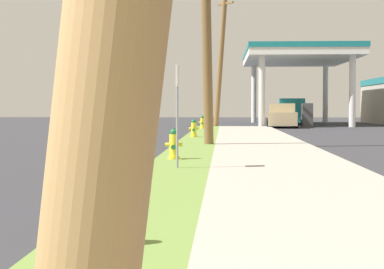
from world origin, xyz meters
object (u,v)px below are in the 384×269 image
object	(u,v)px
fire_hydrant_fourth	(202,123)
car_black_by_far_pump	(292,115)
fire_hydrant_nearest	(87,210)
fire_hydrant_second	(174,146)
street_sign_post	(177,95)
car_tan_by_near_pump	(282,117)
fire_hydrant_third	(194,129)
utility_pole_background	(221,59)
truck_teal_at_forecourt	(291,113)

from	to	relation	value
fire_hydrant_fourth	car_black_by_far_pump	bearing A→B (deg)	66.62
fire_hydrant_nearest	fire_hydrant_second	world-z (taller)	same
fire_hydrant_nearest	car_black_by_far_pump	size ratio (longest dim) A/B	0.16
street_sign_post	car_black_by_far_pump	size ratio (longest dim) A/B	0.47
fire_hydrant_nearest	car_tan_by_near_pump	bearing A→B (deg)	82.13
fire_hydrant_third	car_tan_by_near_pump	xyz separation A→B (m)	(5.04, 15.60, 0.28)
fire_hydrant_nearest	fire_hydrant_third	distance (m)	20.92
utility_pole_background	fire_hydrant_nearest	bearing A→B (deg)	-91.70
fire_hydrant_nearest	fire_hydrant_second	size ratio (longest dim) A/B	1.00
street_sign_post	truck_teal_at_forecourt	xyz separation A→B (m)	(6.03, 35.61, -0.72)
utility_pole_background	street_sign_post	distance (m)	28.10
car_tan_by_near_pump	car_black_by_far_pump	bearing A→B (deg)	80.36
fire_hydrant_second	fire_hydrant_fourth	xyz separation A→B (m)	(-0.03, 21.55, 0.00)
fire_hydrant_second	car_tan_by_near_pump	size ratio (longest dim) A/B	0.16
utility_pole_background	fire_hydrant_second	bearing A→B (deg)	-92.24
fire_hydrant_second	car_black_by_far_pump	distance (m)	37.94
fire_hydrant_second	car_tan_by_near_pump	world-z (taller)	car_tan_by_near_pump
fire_hydrant_second	fire_hydrant_third	bearing A→B (deg)	90.20
fire_hydrant_nearest	fire_hydrant_fourth	size ratio (longest dim) A/B	1.00
fire_hydrant_second	truck_teal_at_forecourt	distance (m)	33.95
truck_teal_at_forecourt	fire_hydrant_fourth	bearing A→B (deg)	-118.09
street_sign_post	car_tan_by_near_pump	size ratio (longest dim) A/B	0.46
street_sign_post	fire_hydrant_nearest	bearing A→B (deg)	-92.23
fire_hydrant_nearest	car_tan_by_near_pump	size ratio (longest dim) A/B	0.16
fire_hydrant_fourth	car_black_by_far_pump	distance (m)	17.18
fire_hydrant_second	utility_pole_background	world-z (taller)	utility_pole_background
fire_hydrant_third	street_sign_post	world-z (taller)	street_sign_post
street_sign_post	car_tan_by_near_pump	distance (m)	29.47
utility_pole_background	car_black_by_far_pump	size ratio (longest dim) A/B	1.85
fire_hydrant_nearest	fire_hydrant_third	size ratio (longest dim) A/B	1.00
car_black_by_far_pump	truck_teal_at_forecourt	xyz separation A→B (m)	(-0.51, -3.96, 0.19)
fire_hydrant_third	car_tan_by_near_pump	world-z (taller)	car_tan_by_near_pump
fire_hydrant_second	truck_teal_at_forecourt	world-z (taller)	truck_teal_at_forecourt
fire_hydrant_fourth	street_sign_post	distance (m)	23.83
utility_pole_background	street_sign_post	world-z (taller)	utility_pole_background
fire_hydrant_fourth	utility_pole_background	distance (m)	5.82
car_tan_by_near_pump	street_sign_post	bearing A→B (deg)	-99.30
street_sign_post	car_black_by_far_pump	xyz separation A→B (m)	(6.54, 39.57, -0.91)
truck_teal_at_forecourt	car_tan_by_near_pump	bearing A→B (deg)	-100.98
fire_hydrant_third	car_black_by_far_pump	distance (m)	26.98
fire_hydrant_third	utility_pole_background	world-z (taller)	utility_pole_background
street_sign_post	truck_teal_at_forecourt	size ratio (longest dim) A/B	0.39
utility_pole_background	fire_hydrant_third	bearing A→B (deg)	-94.12
fire_hydrant_nearest	fire_hydrant_third	world-z (taller)	same
car_black_by_far_pump	truck_teal_at_forecourt	world-z (taller)	truck_teal_at_forecourt
car_black_by_far_pump	truck_teal_at_forecourt	bearing A→B (deg)	-97.41
fire_hydrant_third	street_sign_post	distance (m)	13.53
fire_hydrant_fourth	utility_pole_background	world-z (taller)	utility_pole_background
fire_hydrant_fourth	street_sign_post	world-z (taller)	street_sign_post
fire_hydrant_second	utility_pole_background	xyz separation A→B (m)	(1.00, 25.70, 3.95)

